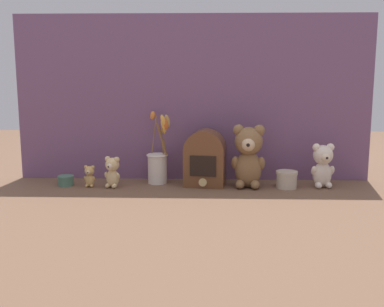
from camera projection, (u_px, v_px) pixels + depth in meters
name	position (u px, v px, depth m)	size (l,w,h in m)	color
ground_plane	(192.00, 187.00, 2.19)	(4.00, 4.00, 0.00)	brown
backdrop_wall	(193.00, 98.00, 2.29)	(1.69, 0.02, 0.78)	#704C70
teddy_bear_large	(248.00, 155.00, 2.16)	(0.16, 0.15, 0.29)	olive
teddy_bear_medium	(323.00, 165.00, 2.17)	(0.11, 0.10, 0.20)	beige
teddy_bear_small	(112.00, 171.00, 2.17)	(0.08, 0.07, 0.14)	#DBBC84
teddy_bear_tiny	(90.00, 176.00, 2.19)	(0.05, 0.05, 0.10)	tan
flower_vase	(158.00, 162.00, 2.25)	(0.12, 0.13, 0.34)	silver
vintage_radio	(205.00, 158.00, 2.20)	(0.20, 0.15, 0.26)	brown
decorative_tin_tall	(286.00, 179.00, 2.17)	(0.10, 0.10, 0.08)	beige
decorative_tin_short	(66.00, 181.00, 2.22)	(0.08, 0.08, 0.05)	#47705B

